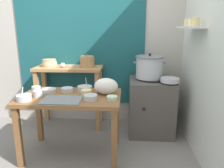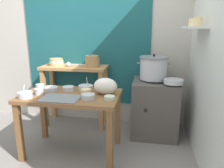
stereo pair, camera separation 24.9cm
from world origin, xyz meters
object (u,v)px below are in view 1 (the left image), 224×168
at_px(bowl_stack_enamel, 50,63).
at_px(prep_bowl_1, 38,93).
at_px(prep_bowl_3, 67,90).
at_px(prep_table, 71,105).
at_px(prep_bowl_8, 36,88).
at_px(prep_bowl_0, 85,88).
at_px(plastic_bag, 106,86).
at_px(prep_bowl_6, 49,90).
at_px(steamer_pot, 149,67).
at_px(prep_bowl_2, 86,92).
at_px(prep_bowl_5, 24,97).
at_px(back_shelf_table, 69,82).
at_px(stove_block, 151,106).
at_px(ladle, 64,65).
at_px(clay_pot, 87,62).
at_px(prep_bowl_7, 112,98).
at_px(wide_pan, 170,80).
at_px(serving_tray, 62,100).
at_px(prep_bowl_4, 90,97).

xyz_separation_m(bowl_stack_enamel, prep_bowl_1, (0.15, -0.85, -0.19)).
bearing_deg(prep_bowl_3, prep_table, -61.27).
height_order(prep_bowl_1, prep_bowl_8, prep_bowl_1).
xyz_separation_m(prep_table, prep_bowl_1, (-0.34, -0.06, 0.15)).
bearing_deg(prep_bowl_0, plastic_bag, -23.34).
bearing_deg(prep_bowl_6, prep_bowl_3, 11.61).
distance_m(steamer_pot, prep_bowl_6, 1.34).
distance_m(steamer_pot, prep_bowl_2, 0.99).
relative_size(prep_bowl_1, prep_bowl_5, 0.65).
bearing_deg(bowl_stack_enamel, back_shelf_table, -4.74).
bearing_deg(stove_block, back_shelf_table, 173.69).
bearing_deg(ladle, clay_pot, 10.96).
bearing_deg(prep_bowl_7, prep_bowl_3, 155.63).
distance_m(stove_block, prep_bowl_5, 1.67).
bearing_deg(prep_bowl_5, wide_pan, 21.96).
bearing_deg(back_shelf_table, prep_bowl_7, -52.16).
bearing_deg(stove_block, prep_bowl_1, -151.80).
distance_m(steamer_pot, ladle, 1.19).
bearing_deg(prep_bowl_0, prep_bowl_7, -41.17).
bearing_deg(plastic_bag, wide_pan, 25.64).
xyz_separation_m(prep_bowl_6, prep_bowl_8, (-0.19, 0.11, -0.00)).
relative_size(serving_tray, wide_pan, 1.69).
relative_size(prep_table, plastic_bag, 4.15).
bearing_deg(prep_bowl_8, prep_bowl_1, -64.45).
xyz_separation_m(bowl_stack_enamel, prep_bowl_2, (0.67, -0.76, -0.20)).
relative_size(stove_block, ladle, 2.66).
bearing_deg(prep_bowl_2, bowl_stack_enamel, 131.51).
bearing_deg(prep_bowl_7, prep_bowl_4, -173.81).
height_order(clay_pot, ladle, clay_pot).
distance_m(serving_tray, prep_bowl_3, 0.30).
relative_size(back_shelf_table, bowl_stack_enamel, 4.43).
bearing_deg(bowl_stack_enamel, prep_bowl_4, -51.31).
height_order(wide_pan, prep_bowl_4, wide_pan).
bearing_deg(prep_bowl_6, bowl_stack_enamel, 107.64).
height_order(prep_table, stove_block, stove_block).
height_order(prep_bowl_1, prep_bowl_5, prep_bowl_5).
relative_size(stove_block, prep_bowl_8, 7.32).
xyz_separation_m(wide_pan, prep_bowl_2, (-0.99, -0.41, -0.05)).
bearing_deg(bowl_stack_enamel, prep_bowl_3, -57.12).
distance_m(wide_pan, prep_bowl_1, 1.59).
xyz_separation_m(wide_pan, prep_bowl_6, (-1.44, -0.36, -0.06)).
xyz_separation_m(prep_bowl_3, prep_bowl_7, (0.54, -0.24, -0.01)).
bearing_deg(serving_tray, prep_bowl_7, 6.36).
xyz_separation_m(stove_block, serving_tray, (-1.01, -0.81, 0.34)).
bearing_deg(prep_bowl_7, prep_table, 166.45).
distance_m(prep_table, prep_bowl_8, 0.53).
relative_size(clay_pot, wide_pan, 0.87).
bearing_deg(ladle, prep_table, -69.29).
relative_size(wide_pan, prep_bowl_8, 2.22).
xyz_separation_m(bowl_stack_enamel, prep_bowl_3, (0.43, -0.66, -0.20)).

